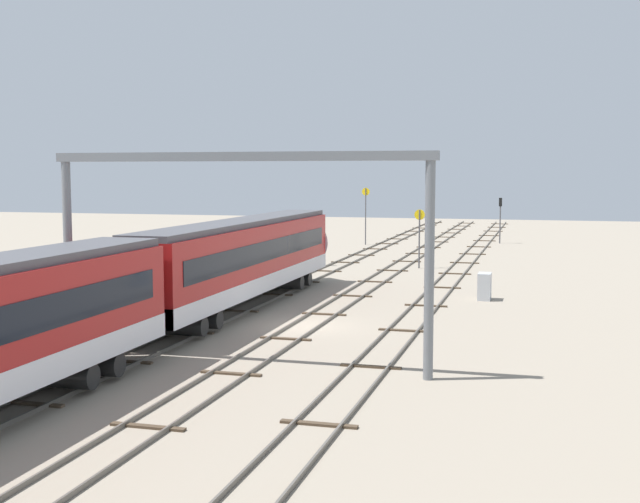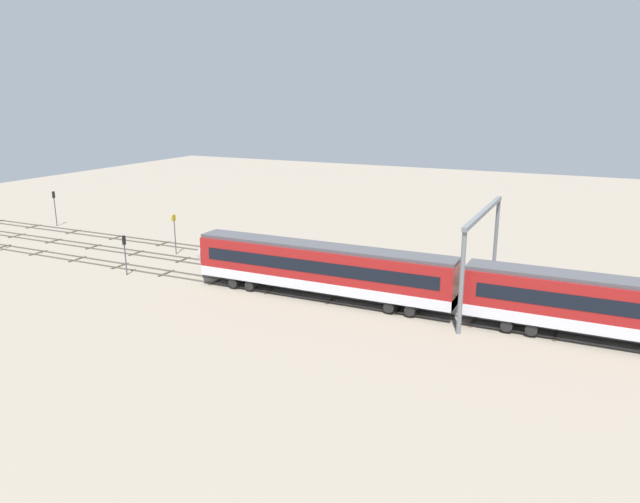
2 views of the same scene
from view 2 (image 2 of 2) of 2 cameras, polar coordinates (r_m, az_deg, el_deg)
ground_plane at (r=56.00m, az=6.12°, el=-3.63°), size 189.69×189.69×0.00m
track_near_foreground at (r=60.35m, az=7.66°, el=-2.24°), size 173.69×2.40×0.16m
track_second_near at (r=55.98m, az=6.12°, el=-3.56°), size 173.69×2.40×0.16m
track_with_train at (r=51.68m, az=4.31°, el=-5.10°), size 173.69×2.40×0.16m
overhead_gantry at (r=52.06m, az=15.37°, el=1.50°), size 0.40×15.43×8.34m
speed_sign_near_foreground at (r=69.07m, az=-13.82°, el=2.12°), size 0.14×0.82×4.64m
signal_light_trackside_approach at (r=62.41m, az=-18.29°, el=0.21°), size 0.31×0.32×4.08m
signal_light_trackside_departure at (r=89.63m, az=-24.18°, el=4.23°), size 0.31×0.32×4.84m
relay_cabinet at (r=66.72m, az=-0.35°, el=0.21°), size 1.28×0.75×1.61m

